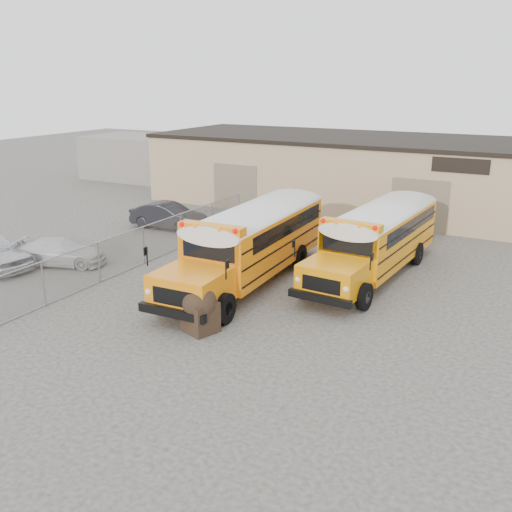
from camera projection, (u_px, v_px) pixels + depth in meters
The scene contains 9 objects.
ground at pixel (220, 308), 21.76m from camera, with size 120.00×120.00×0.00m, color #3D3A37.
warehouse at pixel (377, 173), 37.88m from camera, with size 30.20×10.20×4.67m.
chainlink_fence at pixel (144, 245), 26.71m from camera, with size 0.07×18.07×1.81m.
distant_building_left at pixel (136, 157), 49.63m from camera, with size 8.00×6.00×3.60m, color gray.
school_bus_left at pixel (309, 207), 30.01m from camera, with size 3.40×11.13×3.24m.
school_bus_right at pixel (420, 208), 30.26m from camera, with size 3.34×10.60×3.06m.
tarp_bundle at pixel (200, 309), 19.52m from camera, with size 1.35×1.29×1.63m.
car_white at pixel (60, 252), 26.62m from camera, with size 1.73×4.24×1.23m, color silver.
car_dark at pixel (168, 216), 33.01m from camera, with size 1.58×4.54×1.49m, color black.
Camera 1 is at (10.73, -17.14, 8.39)m, focal length 40.00 mm.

